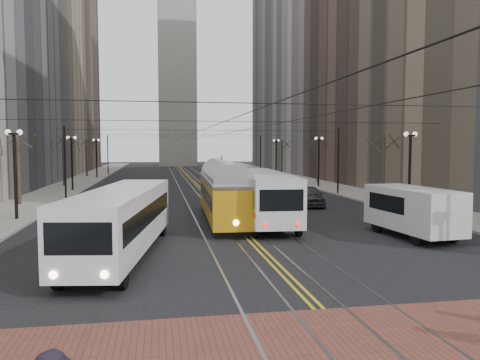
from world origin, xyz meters
name	(u,v)px	position (x,y,z in m)	size (l,w,h in m)	color
ground	(309,299)	(0.00, 0.00, 0.00)	(260.00, 260.00, 0.00)	black
sidewalk_left	(72,185)	(-15.00, 45.00, 0.07)	(5.00, 140.00, 0.15)	gray
sidewalk_right	(310,182)	(15.00, 45.00, 0.07)	(5.00, 140.00, 0.15)	gray
crosswalk_band	(363,354)	(0.00, -4.00, 0.01)	(25.00, 6.00, 0.01)	brown
streetcar_rails	(196,184)	(0.00, 45.00, 0.00)	(4.80, 130.00, 0.02)	gray
centre_lines	(196,184)	(0.00, 45.00, 0.01)	(0.42, 130.00, 0.01)	gold
building_left_midfar	(8,10)	(-27.50, 66.00, 26.00)	(20.00, 20.00, 52.00)	gray
building_left_far	(52,70)	(-25.50, 86.00, 20.00)	(16.00, 20.00, 40.00)	brown
building_right_mid	(383,56)	(25.50, 46.00, 17.00)	(16.00, 20.00, 34.00)	brown
building_right_midfar	(341,26)	(27.50, 66.00, 26.00)	(20.00, 20.00, 52.00)	#AAA8A0
building_right_far	(297,76)	(25.50, 86.00, 20.00)	(16.00, 20.00, 40.00)	slate
clock_tower	(176,16)	(0.00, 102.00, 35.96)	(12.00, 12.00, 66.00)	#B2AFA5
lamp_posts	(210,168)	(0.00, 28.75, 2.80)	(27.60, 57.20, 5.60)	black
street_trees	(203,165)	(0.00, 35.25, 2.80)	(31.68, 53.28, 5.60)	#382D23
trolley_wires	(204,156)	(0.00, 34.83, 3.77)	(25.96, 120.00, 6.60)	black
transit_bus	(122,223)	(-6.23, 6.83, 1.47)	(2.46, 11.80, 2.95)	white
streetcar	(224,197)	(-0.50, 15.93, 1.51)	(2.38, 12.82, 3.02)	orange
rear_bus	(262,198)	(1.80, 14.76, 1.57)	(2.62, 12.06, 3.15)	silver
cargo_van	(412,213)	(8.52, 8.60, 1.31)	(2.28, 5.94, 2.63)	silver
sedan_grey	(309,196)	(7.28, 22.00, 0.81)	(1.92, 4.77, 1.63)	#393A40
sedan_silver	(274,183)	(7.71, 35.33, 0.78)	(1.65, 4.74, 1.56)	#A7ABAF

